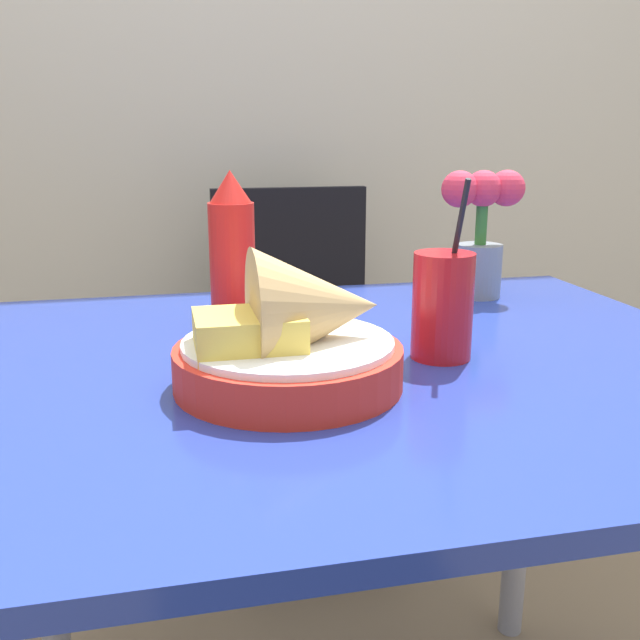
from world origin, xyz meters
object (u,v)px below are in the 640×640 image
food_basket (297,339)px  flower_vase (481,226)px  chair_far_window (297,337)px  drink_cup (442,309)px  ketchup_bottle (232,256)px

food_basket → flower_vase: flower_vase is taller
chair_far_window → food_basket: (-0.18, -0.97, 0.29)m
chair_far_window → food_basket: 1.03m
drink_cup → flower_vase: (0.19, 0.31, 0.06)m
food_basket → drink_cup: size_ratio=1.13×
food_basket → flower_vase: (0.39, 0.37, 0.07)m
chair_far_window → ketchup_bottle: (-0.23, -0.73, 0.34)m
chair_far_window → food_basket: food_basket is taller
ketchup_bottle → flower_vase: ketchup_bottle is taller
chair_far_window → drink_cup: 0.95m
food_basket → ketchup_bottle: ketchup_bottle is taller
drink_cup → ketchup_bottle: bearing=143.8°
chair_far_window → drink_cup: bearing=-89.1°
chair_far_window → flower_vase: 0.73m
ketchup_bottle → flower_vase: (0.44, 0.13, 0.01)m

